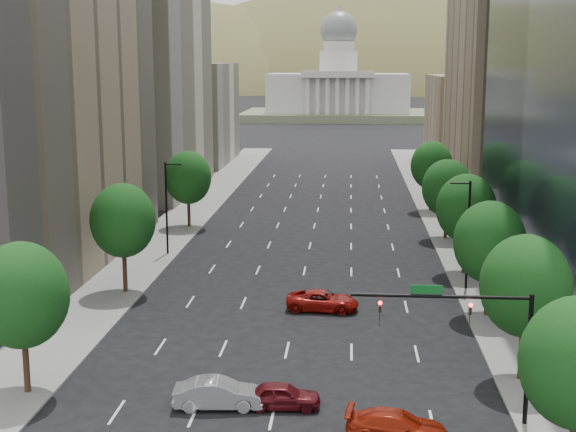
% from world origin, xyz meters
% --- Properties ---
extents(sidewalk_left, '(6.00, 200.00, 0.15)m').
position_xyz_m(sidewalk_left, '(-15.50, 60.00, 0.07)').
color(sidewalk_left, slate).
rests_on(sidewalk_left, ground).
extents(sidewalk_right, '(6.00, 200.00, 0.15)m').
position_xyz_m(sidewalk_right, '(15.50, 60.00, 0.07)').
color(sidewalk_right, slate).
rests_on(sidewalk_right, ground).
extents(midrise_cream_left, '(14.00, 30.00, 35.00)m').
position_xyz_m(midrise_cream_left, '(-25.00, 103.00, 17.50)').
color(midrise_cream_left, beige).
rests_on(midrise_cream_left, ground).
extents(filler_left, '(14.00, 26.00, 18.00)m').
position_xyz_m(filler_left, '(-25.00, 136.00, 9.00)').
color(filler_left, beige).
rests_on(filler_left, ground).
extents(parking_tan_right, '(14.00, 30.00, 30.00)m').
position_xyz_m(parking_tan_right, '(25.00, 100.00, 15.00)').
color(parking_tan_right, '#8C7759').
rests_on(parking_tan_right, ground).
extents(filler_right, '(14.00, 26.00, 16.00)m').
position_xyz_m(filler_right, '(25.00, 133.00, 8.00)').
color(filler_right, '#8C7759').
rests_on(filler_right, ground).
extents(tree_right_1, '(5.20, 5.20, 8.75)m').
position_xyz_m(tree_right_1, '(14.00, 36.00, 5.75)').
color(tree_right_1, '#382316').
rests_on(tree_right_1, ground).
extents(tree_right_2, '(5.20, 5.20, 8.61)m').
position_xyz_m(tree_right_2, '(14.00, 48.00, 5.60)').
color(tree_right_2, '#382316').
rests_on(tree_right_2, ground).
extents(tree_right_3, '(5.20, 5.20, 8.89)m').
position_xyz_m(tree_right_3, '(14.00, 60.00, 5.89)').
color(tree_right_3, '#382316').
rests_on(tree_right_3, ground).
extents(tree_right_4, '(5.20, 5.20, 8.46)m').
position_xyz_m(tree_right_4, '(14.00, 74.00, 5.46)').
color(tree_right_4, '#382316').
rests_on(tree_right_4, ground).
extents(tree_right_5, '(5.20, 5.20, 8.75)m').
position_xyz_m(tree_right_5, '(14.00, 90.00, 5.75)').
color(tree_right_5, '#382316').
rests_on(tree_right_5, ground).
extents(tree_left_0, '(5.20, 5.20, 8.75)m').
position_xyz_m(tree_left_0, '(-14.00, 32.00, 5.75)').
color(tree_left_0, '#382316').
rests_on(tree_left_0, ground).
extents(tree_left_1, '(5.20, 5.20, 8.97)m').
position_xyz_m(tree_left_1, '(-14.00, 52.00, 5.96)').
color(tree_left_1, '#382316').
rests_on(tree_left_1, ground).
extents(tree_left_2, '(5.20, 5.20, 8.68)m').
position_xyz_m(tree_left_2, '(-14.00, 78.00, 5.68)').
color(tree_left_2, '#382316').
rests_on(tree_left_2, ground).
extents(streetlight_rn, '(1.70, 0.20, 9.00)m').
position_xyz_m(streetlight_rn, '(13.44, 55.00, 4.84)').
color(streetlight_rn, black).
rests_on(streetlight_rn, ground).
extents(streetlight_ln, '(1.70, 0.20, 9.00)m').
position_xyz_m(streetlight_ln, '(-13.44, 65.00, 4.84)').
color(streetlight_ln, black).
rests_on(streetlight_ln, ground).
extents(traffic_signal, '(9.12, 0.40, 7.38)m').
position_xyz_m(traffic_signal, '(10.53, 30.00, 5.17)').
color(traffic_signal, black).
rests_on(traffic_signal, ground).
extents(capitol, '(60.00, 40.00, 35.20)m').
position_xyz_m(capitol, '(0.00, 249.71, 8.58)').
color(capitol, '#596647').
rests_on(capitol, ground).
extents(foothills, '(720.00, 413.00, 263.00)m').
position_xyz_m(foothills, '(34.67, 599.39, -37.78)').
color(foothills, brown).
rests_on(foothills, ground).
extents(car_red_near, '(5.28, 2.69, 1.47)m').
position_xyz_m(car_red_near, '(6.38, 27.96, 0.73)').
color(car_red_near, '#9A1D0B').
rests_on(car_red_near, ground).
extents(car_maroon, '(4.24, 1.86, 1.42)m').
position_xyz_m(car_maroon, '(0.41, 31.22, 0.71)').
color(car_maroon, '#520D13').
rests_on(car_maroon, ground).
extents(car_silver, '(4.97, 2.07, 1.60)m').
position_xyz_m(car_silver, '(-3.00, 31.00, 0.80)').
color(car_silver, '#A9A8AE').
rests_on(car_silver, ground).
extents(car_red_far, '(5.55, 2.83, 1.50)m').
position_xyz_m(car_red_far, '(2.01, 48.66, 0.75)').
color(car_red_far, maroon).
rests_on(car_red_far, ground).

